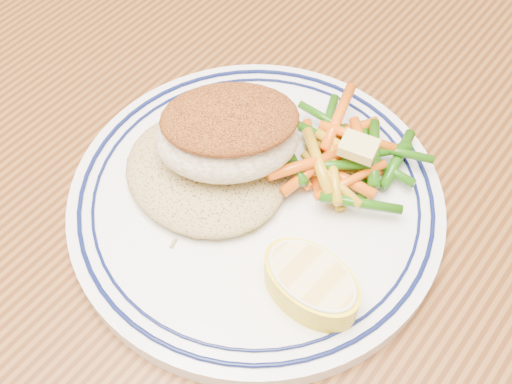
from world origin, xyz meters
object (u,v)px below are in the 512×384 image
object	(u,v)px
dining_table	(224,282)
fish_fillet	(228,133)
plate	(256,201)
rice_pilaf	(205,169)
lemon_wedge	(311,283)
vegetable_pile	(343,156)

from	to	relation	value
dining_table	fish_fillet	world-z (taller)	fish_fillet
dining_table	plate	size ratio (longest dim) A/B	5.87
dining_table	rice_pilaf	world-z (taller)	rice_pilaf
plate	lemon_wedge	bearing A→B (deg)	-27.44
rice_pilaf	lemon_wedge	bearing A→B (deg)	-14.20
vegetable_pile	fish_fillet	bearing A→B (deg)	-140.28
dining_table	lemon_wedge	bearing A→B (deg)	-9.37
dining_table	rice_pilaf	bearing A→B (deg)	147.66
plate	rice_pilaf	xyz separation A→B (m)	(-0.04, -0.01, 0.02)
plate	vegetable_pile	size ratio (longest dim) A/B	2.33
dining_table	rice_pilaf	xyz separation A→B (m)	(-0.02, 0.01, 0.12)
plate	lemon_wedge	distance (m)	0.08
plate	rice_pilaf	distance (m)	0.04
plate	rice_pilaf	bearing A→B (deg)	-164.94
vegetable_pile	lemon_wedge	world-z (taller)	vegetable_pile
dining_table	lemon_wedge	world-z (taller)	lemon_wedge
plate	lemon_wedge	size ratio (longest dim) A/B	3.79
dining_table	vegetable_pile	size ratio (longest dim) A/B	13.67
vegetable_pile	rice_pilaf	bearing A→B (deg)	-136.11
plate	dining_table	bearing A→B (deg)	-125.56
plate	vegetable_pile	bearing A→B (deg)	60.23
vegetable_pile	lemon_wedge	distance (m)	0.10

